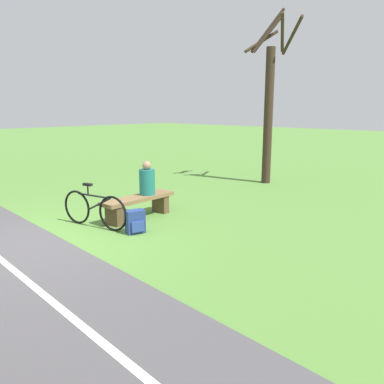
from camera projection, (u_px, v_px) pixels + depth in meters
name	position (u px, v px, depth m)	size (l,w,h in m)	color
ground_plane	(35.00, 243.00, 6.81)	(80.00, 80.00, 0.00)	#548438
paved_path	(138.00, 373.00, 3.47)	(2.28, 36.00, 0.02)	#4C494C
path_centre_line	(138.00, 372.00, 3.46)	(0.10, 32.00, 0.00)	silver
bench	(138.00, 203.00, 8.30)	(1.77, 0.51, 0.48)	brown
person_seated	(147.00, 180.00, 8.40)	(0.35, 0.35, 0.73)	#1E6B66
bicycle	(94.00, 209.00, 7.66)	(0.40, 1.63, 0.88)	black
backpack	(135.00, 222.00, 7.33)	(0.39, 0.33, 0.45)	navy
tree_by_path	(269.00, 103.00, 11.88)	(1.26, 1.75, 5.29)	#38281E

